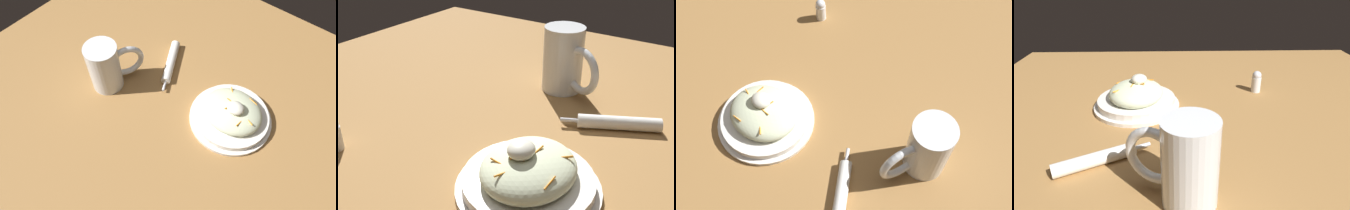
{
  "view_description": "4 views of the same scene",
  "coord_description": "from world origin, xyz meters",
  "views": [
    {
      "loc": [
        0.28,
        -0.29,
        0.77
      ],
      "look_at": [
        -0.01,
        0.06,
        0.08
      ],
      "focal_mm": 32.32,
      "sensor_mm": 36.0,
      "label": 1
    },
    {
      "loc": [
        0.56,
        0.42,
        0.43
      ],
      "look_at": [
        0.01,
        0.05,
        0.07
      ],
      "focal_mm": 41.52,
      "sensor_mm": 36.0,
      "label": 2
    },
    {
      "loc": [
        -0.32,
        0.47,
        0.88
      ],
      "look_at": [
        -0.03,
        0.07,
        0.09
      ],
      "focal_mm": 42.95,
      "sensor_mm": 36.0,
      "label": 3
    },
    {
      "loc": [
        -0.64,
        0.07,
        0.38
      ],
      "look_at": [
        0.0,
        0.05,
        0.07
      ],
      "focal_mm": 32.07,
      "sensor_mm": 36.0,
      "label": 4
    }
  ],
  "objects": [
    {
      "name": "napkin_roll",
      "position": [
        -0.14,
        0.23,
        0.01
      ],
      "size": [
        0.11,
        0.19,
        0.03
      ],
      "color": "white",
      "rests_on": "ground_plane"
    },
    {
      "name": "beer_mug",
      "position": [
        -0.24,
        0.05,
        0.07
      ],
      "size": [
        0.11,
        0.17,
        0.16
      ],
      "color": "white",
      "rests_on": "ground_plane"
    },
    {
      "name": "salad_plate",
      "position": [
        0.13,
        0.17,
        0.03
      ],
      "size": [
        0.24,
        0.24,
        0.1
      ],
      "color": "white",
      "rests_on": "ground_plane"
    },
    {
      "name": "ground_plane",
      "position": [
        0.0,
        0.0,
        0.0
      ],
      "size": [
        1.43,
        1.43,
        0.0
      ],
      "primitive_type": "plane",
      "color": "#9E703D"
    }
  ]
}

